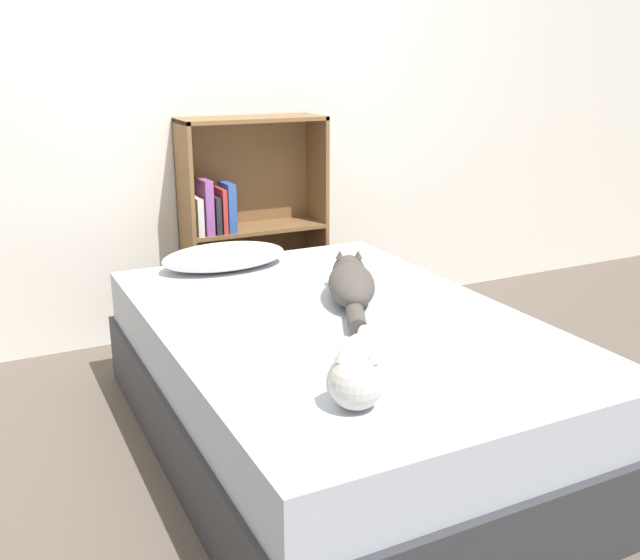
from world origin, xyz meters
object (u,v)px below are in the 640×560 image
at_px(cat_light, 359,368).
at_px(cat_dark, 351,283).
at_px(pillow, 224,257).
at_px(bed, 337,382).
at_px(bookshelf, 247,224).

height_order(cat_light, cat_dark, cat_light).
xyz_separation_m(pillow, cat_light, (-0.07, -1.33, 0.01)).
relative_size(cat_light, cat_dark, 0.88).
relative_size(bed, cat_dark, 3.36).
height_order(bed, cat_light, cat_light).
bearing_deg(cat_dark, bed, 163.22).
bearing_deg(bed, pillow, 101.25).
bearing_deg(cat_light, cat_dark, -174.72).
xyz_separation_m(bed, cat_dark, (0.14, 0.15, 0.32)).
bearing_deg(cat_dark, pillow, 50.28).
distance_m(pillow, bookshelf, 0.58).
bearing_deg(bed, cat_dark, 47.69).
bearing_deg(bookshelf, cat_dark, -90.19).
xyz_separation_m(bed, cat_light, (-0.22, -0.55, 0.32)).
bearing_deg(pillow, bookshelf, 59.19).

